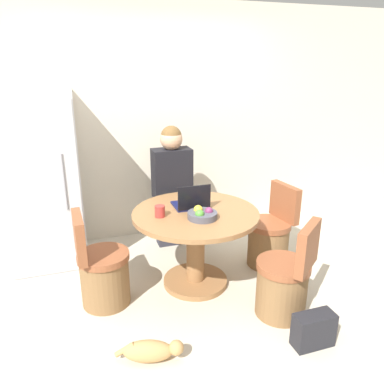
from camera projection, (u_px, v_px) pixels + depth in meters
name	position (u px, v px, depth m)	size (l,w,h in m)	color
ground_plane	(204.00, 305.00, 3.20)	(12.00, 12.00, 0.00)	beige
wall_back	(156.00, 125.00, 4.21)	(7.00, 0.06, 2.60)	beige
refrigerator	(42.00, 182.00, 3.62)	(0.71, 0.73, 1.73)	silver
dining_table	(196.00, 235.00, 3.35)	(1.12, 1.12, 0.72)	olive
chair_near_right_corner	(284.00, 284.00, 2.99)	(0.50, 0.50, 0.83)	brown
chair_left_side	(102.00, 274.00, 3.14)	(0.43, 0.43, 0.83)	brown
chair_right_side	(270.00, 238.00, 3.77)	(0.45, 0.43, 0.83)	brown
person_seated	(171.00, 182.00, 3.96)	(0.40, 0.37, 1.37)	#2D2D38
laptop	(191.00, 203.00, 3.36)	(0.30, 0.26, 0.23)	#141947
fruit_bowl	(202.00, 214.00, 3.13)	(0.25, 0.25, 0.10)	#4C4C56
coffee_cup	(160.00, 211.00, 3.16)	(0.09, 0.09, 0.10)	#B2332D
cat	(151.00, 351.00, 2.57)	(0.47, 0.25, 0.16)	tan
handbag	(314.00, 330.00, 2.70)	(0.30, 0.14, 0.26)	#232328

